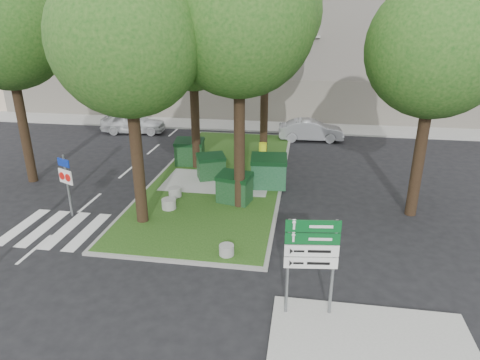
% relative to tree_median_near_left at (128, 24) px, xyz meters
% --- Properties ---
extents(ground, '(120.00, 120.00, 0.00)m').
position_rel_tree_median_near_left_xyz_m(ground, '(1.41, -2.56, -7.32)').
color(ground, black).
rests_on(ground, ground).
extents(median_island, '(6.00, 16.00, 0.12)m').
position_rel_tree_median_near_left_xyz_m(median_island, '(1.91, 5.44, -7.26)').
color(median_island, '#1B4313').
rests_on(median_island, ground).
extents(median_kerb, '(6.30, 16.30, 0.10)m').
position_rel_tree_median_near_left_xyz_m(median_kerb, '(1.91, 5.44, -7.27)').
color(median_kerb, gray).
rests_on(median_kerb, ground).
extents(sidewalk_corner, '(5.00, 4.00, 0.12)m').
position_rel_tree_median_near_left_xyz_m(sidewalk_corner, '(7.91, -6.06, -7.26)').
color(sidewalk_corner, '#999993').
rests_on(sidewalk_corner, ground).
extents(building_sidewalk, '(42.00, 3.00, 0.12)m').
position_rel_tree_median_near_left_xyz_m(building_sidewalk, '(1.41, 15.94, -7.26)').
color(building_sidewalk, '#999993').
rests_on(building_sidewalk, ground).
extents(zebra_crossing, '(5.00, 3.00, 0.01)m').
position_rel_tree_median_near_left_xyz_m(zebra_crossing, '(-2.34, -1.06, -7.31)').
color(zebra_crossing, silver).
rests_on(zebra_crossing, ground).
extents(apartment_building, '(41.00, 12.00, 16.00)m').
position_rel_tree_median_near_left_xyz_m(apartment_building, '(1.41, 23.44, 0.68)').
color(apartment_building, tan).
rests_on(apartment_building, ground).
extents(tree_median_near_left, '(5.20, 5.20, 10.53)m').
position_rel_tree_median_near_left_xyz_m(tree_median_near_left, '(0.00, 0.00, 0.00)').
color(tree_median_near_left, black).
rests_on(tree_median_near_left, ground).
extents(tree_median_near_right, '(5.60, 5.60, 11.46)m').
position_rel_tree_median_near_left_xyz_m(tree_median_near_right, '(3.50, 2.00, 0.67)').
color(tree_median_near_right, black).
rests_on(tree_median_near_right, ground).
extents(tree_median_mid, '(4.80, 4.80, 9.99)m').
position_rel_tree_median_near_left_xyz_m(tree_median_mid, '(0.50, 6.50, -0.34)').
color(tree_median_mid, black).
rests_on(tree_median_mid, ground).
extents(tree_median_far, '(5.80, 5.80, 11.93)m').
position_rel_tree_median_near_left_xyz_m(tree_median_far, '(3.70, 9.50, 1.00)').
color(tree_median_far, black).
rests_on(tree_median_far, ground).
extents(tree_street_left, '(5.40, 5.40, 11.00)m').
position_rel_tree_median_near_left_xyz_m(tree_street_left, '(-7.00, 3.50, 0.33)').
color(tree_street_left, black).
rests_on(tree_street_left, ground).
extents(tree_street_right, '(5.00, 5.00, 10.06)m').
position_rel_tree_median_near_left_xyz_m(tree_street_right, '(10.50, 2.50, -0.33)').
color(tree_street_right, black).
rests_on(tree_street_right, ground).
extents(dumpster_a, '(1.58, 1.17, 1.40)m').
position_rel_tree_median_near_left_xyz_m(dumpster_a, '(-0.06, 6.80, -6.53)').
color(dumpster_a, '#0E3312').
rests_on(dumpster_a, median_island).
extents(dumpster_b, '(1.59, 1.39, 1.23)m').
position_rel_tree_median_near_left_xyz_m(dumpster_b, '(1.54, 4.89, -6.60)').
color(dumpster_b, '#103716').
rests_on(dumpster_b, median_island).
extents(dumpster_c, '(1.59, 1.28, 1.30)m').
position_rel_tree_median_near_left_xyz_m(dumpster_c, '(3.14, 2.31, -6.57)').
color(dumpster_c, '#0F3315').
rests_on(dumpster_c, median_island).
extents(dumpster_d, '(1.72, 1.27, 1.53)m').
position_rel_tree_median_near_left_xyz_m(dumpster_d, '(4.41, 4.25, -6.46)').
color(dumpster_d, '#164928').
rests_on(dumpster_d, median_island).
extents(bollard_left, '(0.59, 0.59, 0.42)m').
position_rel_tree_median_near_left_xyz_m(bollard_left, '(0.58, 1.16, -6.99)').
color(bollard_left, gray).
rests_on(bollard_left, median_island).
extents(bollard_right, '(0.50, 0.50, 0.36)m').
position_rel_tree_median_near_left_xyz_m(bollard_right, '(3.62, -2.06, -7.02)').
color(bollard_right, gray).
rests_on(bollard_right, median_island).
extents(bollard_mid, '(0.56, 0.56, 0.40)m').
position_rel_tree_median_near_left_xyz_m(bollard_mid, '(0.45, 2.44, -7.00)').
color(bollard_mid, gray).
rests_on(bollard_mid, median_island).
extents(litter_bin, '(0.43, 0.43, 0.75)m').
position_rel_tree_median_near_left_xyz_m(litter_bin, '(3.64, 8.82, -6.82)').
color(litter_bin, '#CFE41A').
rests_on(litter_bin, median_island).
extents(traffic_sign_pole, '(0.73, 0.37, 2.60)m').
position_rel_tree_median_near_left_xyz_m(traffic_sign_pole, '(-3.16, 0.09, -5.65)').
color(traffic_sign_pole, slate).
rests_on(traffic_sign_pole, ground).
extents(directional_sign, '(1.38, 0.24, 2.77)m').
position_rel_tree_median_near_left_xyz_m(directional_sign, '(6.33, -4.61, -5.36)').
color(directional_sign, slate).
rests_on(directional_sign, sidewalk_corner).
extents(car_white, '(4.45, 2.12, 1.47)m').
position_rel_tree_median_near_left_xyz_m(car_white, '(-5.74, 12.94, -6.58)').
color(car_white, silver).
rests_on(car_white, ground).
extents(car_silver, '(4.22, 1.77, 1.35)m').
position_rel_tree_median_near_left_xyz_m(car_silver, '(6.30, 12.94, -6.64)').
color(car_silver, '#9A9CA2').
rests_on(car_silver, ground).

